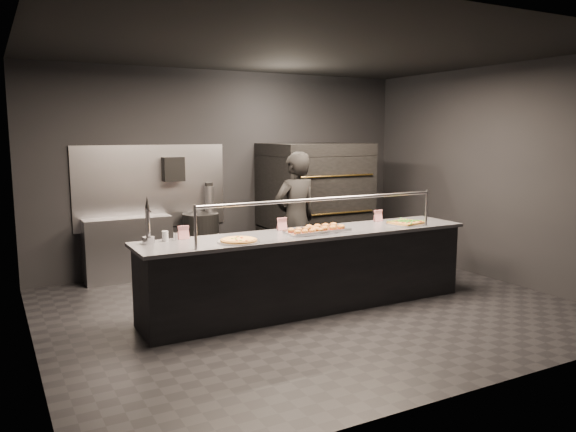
# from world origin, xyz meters

# --- Properties ---
(room) EXTENTS (6.04, 6.00, 3.00)m
(room) POSITION_xyz_m (-0.02, 0.05, 1.50)
(room) COLOR black
(room) RESTS_ON ground
(service_counter) EXTENTS (4.10, 0.78, 1.37)m
(service_counter) POSITION_xyz_m (0.00, -0.00, 0.46)
(service_counter) COLOR black
(service_counter) RESTS_ON ground
(pizza_oven) EXTENTS (1.50, 1.23, 1.91)m
(pizza_oven) POSITION_xyz_m (1.20, 1.90, 0.97)
(pizza_oven) COLOR black
(pizza_oven) RESTS_ON ground
(prep_shelf) EXTENTS (1.20, 0.35, 0.90)m
(prep_shelf) POSITION_xyz_m (-1.60, 2.32, 0.45)
(prep_shelf) COLOR #99999E
(prep_shelf) RESTS_ON ground
(towel_dispenser) EXTENTS (0.30, 0.20, 0.35)m
(towel_dispenser) POSITION_xyz_m (-0.90, 2.39, 1.55)
(towel_dispenser) COLOR black
(towel_dispenser) RESTS_ON room
(fire_extinguisher) EXTENTS (0.14, 0.14, 0.51)m
(fire_extinguisher) POSITION_xyz_m (-0.35, 2.40, 1.06)
(fire_extinguisher) COLOR #B2B2B7
(fire_extinguisher) RESTS_ON room
(beer_tap) EXTENTS (0.13, 0.19, 0.51)m
(beer_tap) POSITION_xyz_m (-1.85, 0.19, 1.07)
(beer_tap) COLOR silver
(beer_tap) RESTS_ON service_counter
(round_pizza) EXTENTS (0.45, 0.45, 0.03)m
(round_pizza) POSITION_xyz_m (-0.97, -0.15, 0.94)
(round_pizza) COLOR silver
(round_pizza) RESTS_ON service_counter
(slider_tray_a) EXTENTS (0.47, 0.37, 0.07)m
(slider_tray_a) POSITION_xyz_m (-0.10, -0.07, 0.95)
(slider_tray_a) COLOR silver
(slider_tray_a) RESTS_ON service_counter
(slider_tray_b) EXTENTS (0.59, 0.51, 0.08)m
(slider_tray_b) POSITION_xyz_m (0.19, -0.02, 0.95)
(slider_tray_b) COLOR silver
(slider_tray_b) RESTS_ON service_counter
(square_pizza) EXTENTS (0.47, 0.47, 0.05)m
(square_pizza) POSITION_xyz_m (1.37, -0.08, 0.94)
(square_pizza) COLOR silver
(square_pizza) RESTS_ON service_counter
(condiment_jar) EXTENTS (0.17, 0.07, 0.11)m
(condiment_jar) POSITION_xyz_m (-1.62, 0.25, 0.97)
(condiment_jar) COLOR silver
(condiment_jar) RESTS_ON service_counter
(tent_cards) EXTENTS (2.76, 0.04, 0.15)m
(tent_cards) POSITION_xyz_m (-0.15, 0.28, 1.00)
(tent_cards) COLOR white
(tent_cards) RESTS_ON service_counter
(trash_bin) EXTENTS (0.54, 0.54, 0.90)m
(trash_bin) POSITION_xyz_m (-0.56, 2.22, 0.45)
(trash_bin) COLOR black
(trash_bin) RESTS_ON ground
(worker) EXTENTS (0.71, 0.51, 1.82)m
(worker) POSITION_xyz_m (0.38, 1.03, 0.91)
(worker) COLOR black
(worker) RESTS_ON ground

